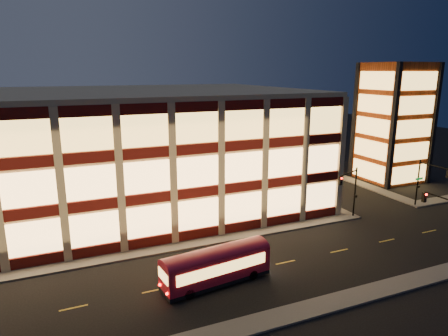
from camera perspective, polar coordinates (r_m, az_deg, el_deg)
name	(u,v)px	position (r m, az deg, el deg)	size (l,w,h in m)	color
ground	(160,255)	(38.86, -9.09, -12.11)	(200.00, 200.00, 0.00)	black
sidewalk_office_south	(126,255)	(39.21, -13.81, -11.99)	(54.00, 2.00, 0.15)	#514F4C
sidewalk_office_east	(279,182)	(62.09, 7.82, -2.01)	(2.00, 30.00, 0.15)	#514F4C
sidewalk_tower_west	(336,175)	(68.26, 15.77, -0.96)	(2.00, 30.00, 0.15)	#514F4C
sidewalk_near	(210,336)	(28.13, -1.95, -22.88)	(100.00, 2.00, 0.15)	#514F4C
office_building	(101,149)	(52.13, -17.14, 2.56)	(50.45, 30.45, 14.50)	tan
stair_tower	(393,123)	(66.97, 22.98, 5.97)	(8.60, 8.60, 18.00)	#8C3814
traffic_signal_far	(350,186)	(47.50, 17.56, -2.43)	(3.79, 1.87, 6.00)	black
traffic_signal_right	(428,177)	(54.86, 27.16, -1.20)	(1.20, 4.37, 6.00)	black
traffic_signal_near	(447,217)	(41.10, 29.20, -6.08)	(0.32, 4.45, 6.00)	black
trolley_bus	(216,264)	(33.02, -1.13, -13.55)	(9.27, 3.37, 3.07)	maroon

